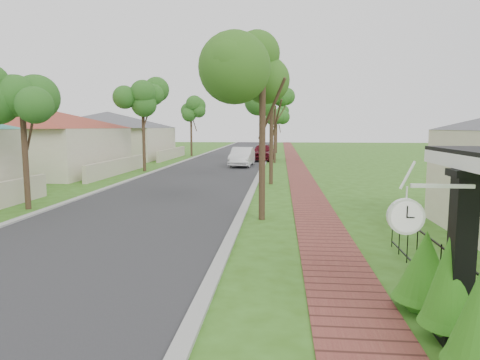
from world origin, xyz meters
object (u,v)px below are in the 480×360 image
at_px(near_tree, 263,76).
at_px(parked_car_red, 263,152).
at_px(parked_car_white, 242,157).
at_px(station_clock, 408,214).
at_px(porch_post, 460,267).
at_px(utility_pole, 263,119).

bearing_deg(near_tree, parked_car_red, 92.25).
relative_size(parked_car_white, station_clock, 4.15).
height_order(porch_post, station_clock, porch_post).
xyz_separation_m(parked_car_red, station_clock, (3.28, -33.68, 1.17)).
relative_size(parked_car_white, near_tree, 0.76).
xyz_separation_m(porch_post, station_clock, (-0.87, -0.40, 0.83)).
xyz_separation_m(porch_post, utility_pole, (-3.65, 21.00, 2.47)).
relative_size(parked_car_white, utility_pole, 0.64).
distance_m(porch_post, parked_car_white, 27.87).
height_order(porch_post, near_tree, near_tree).
bearing_deg(station_clock, parked_car_white, 99.59).
bearing_deg(porch_post, utility_pole, 99.86).
height_order(parked_car_white, utility_pole, utility_pole).
bearing_deg(station_clock, porch_post, 24.72).
bearing_deg(utility_pole, parked_car_red, 92.33).
distance_m(parked_car_white, utility_pole, 7.18).
distance_m(near_tree, utility_pole, 13.06).
relative_size(porch_post, station_clock, 2.33).
distance_m(porch_post, parked_car_red, 33.54).
distance_m(parked_car_red, station_clock, 33.86).
xyz_separation_m(parked_car_white, utility_pole, (1.90, -6.31, 2.85)).
bearing_deg(porch_post, parked_car_white, 101.49).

